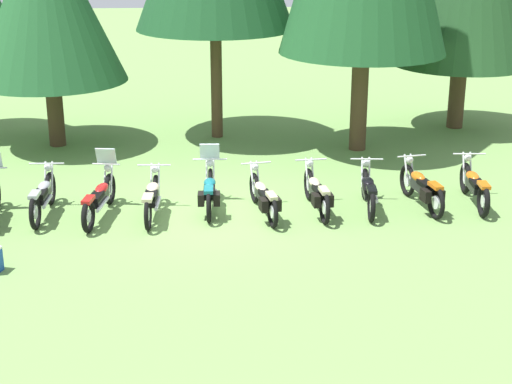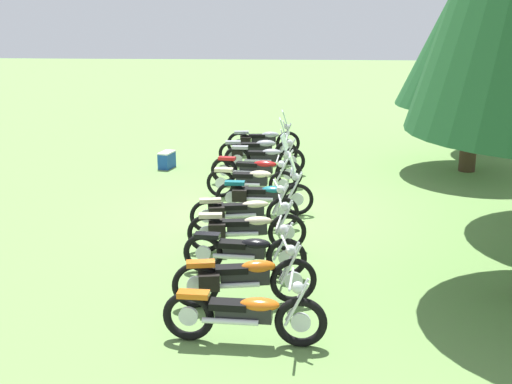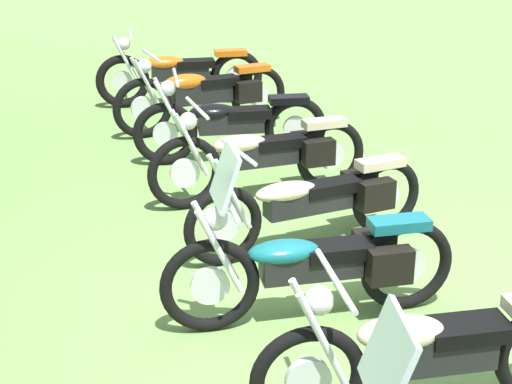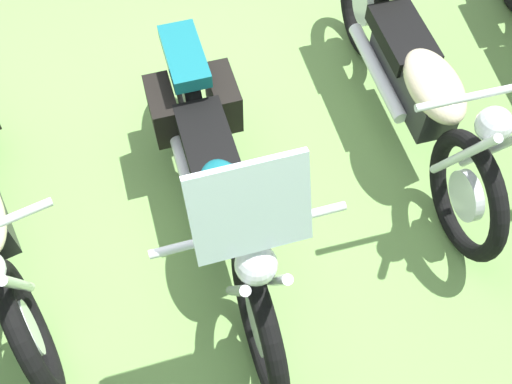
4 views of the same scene
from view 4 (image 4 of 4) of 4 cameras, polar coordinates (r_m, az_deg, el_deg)
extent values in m
plane|color=#6B934C|center=(3.59, -4.60, -1.11)|extent=(80.00, 80.00, 0.00)
torus|color=black|center=(3.37, 18.74, -0.32)|extent=(0.12, 0.70, 0.70)
cylinder|color=silver|center=(3.37, 18.74, -0.32)|extent=(0.06, 0.28, 0.27)
torus|color=black|center=(4.22, 9.84, 16.62)|extent=(0.12, 0.70, 0.70)
cylinder|color=silver|center=(4.22, 9.84, 16.62)|extent=(0.06, 0.28, 0.27)
cube|color=black|center=(3.67, 14.22, 10.23)|extent=(0.26, 0.76, 0.24)
ellipsoid|color=beige|center=(3.45, 16.05, 9.37)|extent=(0.30, 0.55, 0.18)
cube|color=black|center=(3.72, 13.34, 13.73)|extent=(0.28, 0.51, 0.10)
cylinder|color=silver|center=(3.20, 21.04, 3.76)|extent=(0.06, 0.34, 0.65)
cylinder|color=silver|center=(3.12, 18.43, 3.19)|extent=(0.06, 0.34, 0.65)
cylinder|color=silver|center=(2.96, 20.96, 8.58)|extent=(0.74, 0.07, 0.04)
sphere|color=silver|center=(3.00, 21.01, 5.80)|extent=(0.18, 0.18, 0.17)
cylinder|color=silver|center=(3.78, 11.03, 10.84)|extent=(0.12, 0.75, 0.08)
torus|color=black|center=(2.86, 0.29, -12.12)|extent=(0.11, 0.72, 0.72)
cylinder|color=silver|center=(2.86, 0.29, -12.12)|extent=(0.06, 0.28, 0.28)
torus|color=black|center=(3.64, -6.35, 9.30)|extent=(0.11, 0.72, 0.72)
cylinder|color=silver|center=(3.64, -6.35, 9.30)|extent=(0.06, 0.28, 0.28)
cube|color=black|center=(3.12, -3.52, 0.78)|extent=(0.23, 0.74, 0.20)
ellipsoid|color=#14606B|center=(2.91, -2.67, -1.07)|extent=(0.28, 0.53, 0.16)
cube|color=black|center=(3.16, -4.52, 4.66)|extent=(0.26, 0.49, 0.10)
cube|color=#14606B|center=(3.34, -6.60, 12.32)|extent=(0.21, 0.45, 0.08)
cylinder|color=silver|center=(2.62, 1.64, -8.16)|extent=(0.05, 0.34, 0.65)
cylinder|color=silver|center=(2.60, -1.77, -9.05)|extent=(0.05, 0.34, 0.65)
cylinder|color=silver|center=(2.34, -0.61, -3.47)|extent=(0.77, 0.06, 0.04)
sphere|color=silver|center=(2.41, 0.00, -6.67)|extent=(0.17, 0.17, 0.17)
cylinder|color=silver|center=(3.26, -6.44, 1.84)|extent=(0.10, 0.73, 0.08)
cube|color=silver|center=(2.18, -0.51, -1.58)|extent=(0.44, 0.16, 0.39)
cube|color=black|center=(3.45, -3.02, 8.68)|extent=(0.15, 0.32, 0.26)
cube|color=black|center=(3.42, -8.53, 7.43)|extent=(0.15, 0.32, 0.26)
torus|color=black|center=(3.05, -20.21, -11.74)|extent=(0.22, 0.70, 0.70)
cylinder|color=silver|center=(3.05, -20.21, -11.74)|extent=(0.10, 0.28, 0.27)
cylinder|color=silver|center=(2.81, -21.03, -7.91)|extent=(0.10, 0.34, 0.65)
camera|label=1|loc=(18.60, -37.81, 62.23)|focal=55.74mm
camera|label=2|loc=(14.35, -102.98, -7.74)|focal=47.87mm
camera|label=3|loc=(5.35, 80.60, 15.89)|focal=57.22mm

